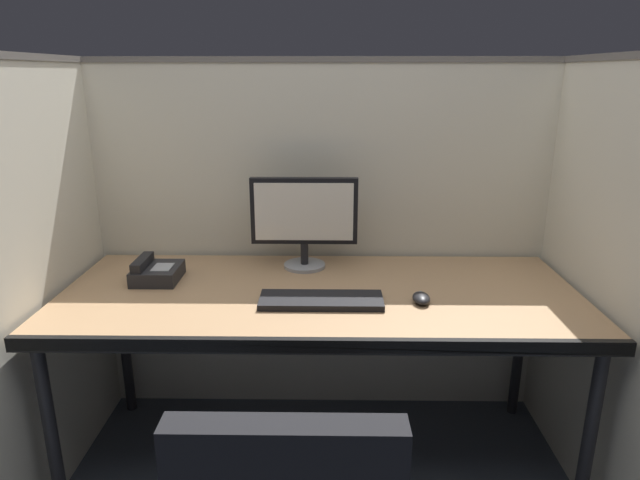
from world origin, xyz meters
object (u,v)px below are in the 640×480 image
monitor_center (304,217)px  computer_mouse (421,298)px  desk_phone (156,272)px  keyboard_main (321,300)px  desk (320,304)px

monitor_center → computer_mouse: (0.42, -0.36, -0.20)m
monitor_center → desk_phone: 0.62m
keyboard_main → desk_phone: (-0.64, 0.21, 0.02)m
keyboard_main → desk: bearing=93.7°
monitor_center → computer_mouse: size_ratio=4.48×
monitor_center → desk_phone: (-0.57, -0.16, -0.18)m
desk_phone → desk: bearing=-9.7°
desk → monitor_center: size_ratio=4.42×
desk → monitor_center: (-0.07, 0.27, 0.27)m
monitor_center → keyboard_main: (0.07, -0.37, -0.20)m
monitor_center → desk_phone: monitor_center is taller
monitor_center → keyboard_main: 0.43m
monitor_center → computer_mouse: monitor_center is taller
computer_mouse → desk: bearing=165.2°
monitor_center → keyboard_main: size_ratio=1.00×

